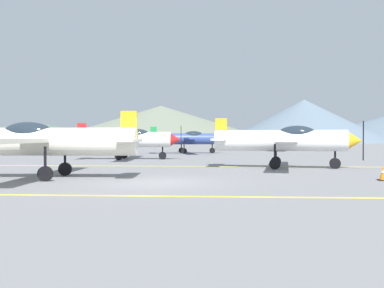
# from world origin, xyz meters

# --- Properties ---
(ground_plane) EXTENTS (400.00, 400.00, 0.00)m
(ground_plane) POSITION_xyz_m (0.00, 0.00, 0.00)
(ground_plane) COLOR slate
(apron_line_near) EXTENTS (80.00, 0.16, 0.01)m
(apron_line_near) POSITION_xyz_m (0.00, -3.57, 0.01)
(apron_line_near) COLOR yellow
(apron_line_near) RESTS_ON ground_plane
(apron_line_far) EXTENTS (80.00, 0.16, 0.01)m
(apron_line_far) POSITION_xyz_m (0.00, 8.51, 0.01)
(apron_line_far) COLOR yellow
(apron_line_far) RESTS_ON ground_plane
(airplane_near) EXTENTS (7.98, 9.19, 2.76)m
(airplane_near) POSITION_xyz_m (-4.86, 1.23, 1.55)
(airplane_near) COLOR silver
(airplane_near) RESTS_ON ground_plane
(airplane_mid) EXTENTS (8.05, 9.22, 2.76)m
(airplane_mid) POSITION_xyz_m (5.98, 7.51, 1.55)
(airplane_mid) COLOR white
(airplane_mid) RESTS_ON ground_plane
(airplane_far) EXTENTS (7.99, 9.20, 2.76)m
(airplane_far) POSITION_xyz_m (-4.46, 15.53, 1.55)
(airplane_far) COLOR white
(airplane_far) RESTS_ON ground_plane
(airplane_back) EXTENTS (8.06, 9.20, 2.76)m
(airplane_back) POSITION_xyz_m (-0.79, 27.28, 1.55)
(airplane_back) COLOR #33478C
(airplane_back) RESTS_ON ground_plane
(car_sedan) EXTENTS (3.53, 4.65, 1.62)m
(car_sedan) POSITION_xyz_m (10.05, 35.48, 0.84)
(car_sedan) COLOR white
(car_sedan) RESTS_ON ground_plane
(traffic_cone_front) EXTENTS (0.36, 0.36, 0.59)m
(traffic_cone_front) POSITION_xyz_m (8.73, 1.17, 0.29)
(traffic_cone_front) COLOR black
(traffic_cone_front) RESTS_ON ground_plane
(hill_left) EXTENTS (83.35, 83.35, 7.45)m
(hill_left) POSITION_xyz_m (-68.74, 139.60, 3.73)
(hill_left) COLOR #4C6651
(hill_left) RESTS_ON ground_plane
(hill_centerleft) EXTENTS (86.43, 86.43, 13.46)m
(hill_centerleft) POSITION_xyz_m (-18.72, 137.89, 6.73)
(hill_centerleft) COLOR slate
(hill_centerleft) RESTS_ON ground_plane
(hill_centerright) EXTENTS (50.07, 50.07, 13.17)m
(hill_centerright) POSITION_xyz_m (28.80, 112.11, 6.59)
(hill_centerright) COLOR slate
(hill_centerright) RESTS_ON ground_plane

